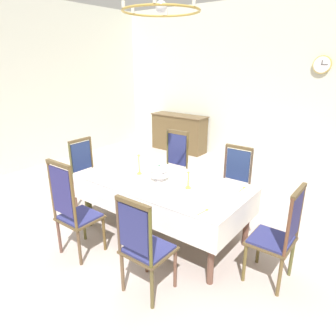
% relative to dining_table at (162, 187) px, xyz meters
% --- Properties ---
extents(ground, '(7.75, 7.15, 0.04)m').
position_rel_dining_table_xyz_m(ground, '(0.00, 0.07, -0.71)').
color(ground, '#C2B1AA').
extents(back_wall, '(7.75, 0.08, 3.36)m').
position_rel_dining_table_xyz_m(back_wall, '(0.00, 3.69, 0.99)').
color(back_wall, silver).
rests_on(back_wall, ground).
extents(left_wall, '(0.08, 7.15, 3.36)m').
position_rel_dining_table_xyz_m(left_wall, '(-3.91, 0.07, 0.99)').
color(left_wall, silver).
rests_on(left_wall, ground).
extents(dining_table, '(2.13, 1.07, 0.76)m').
position_rel_dining_table_xyz_m(dining_table, '(0.00, 0.00, 0.00)').
color(dining_table, '#504F20').
rests_on(dining_table, ground).
extents(tablecloth, '(2.15, 1.09, 0.33)m').
position_rel_dining_table_xyz_m(tablecloth, '(0.00, -0.00, -0.00)').
color(tablecloth, white).
rests_on(tablecloth, dining_table).
extents(chair_south_a, '(0.44, 0.42, 1.19)m').
position_rel_dining_table_xyz_m(chair_south_a, '(-0.54, -0.95, -0.10)').
color(chair_south_a, brown).
rests_on(chair_south_a, ground).
extents(chair_north_a, '(0.44, 0.42, 1.14)m').
position_rel_dining_table_xyz_m(chair_north_a, '(-0.54, 0.94, -0.12)').
color(chair_north_a, brown).
rests_on(chair_north_a, ground).
extents(chair_south_b, '(0.44, 0.42, 1.06)m').
position_rel_dining_table_xyz_m(chair_south_b, '(0.52, -0.94, -0.15)').
color(chair_south_b, brown).
rests_on(chair_south_b, ground).
extents(chair_north_b, '(0.44, 0.42, 1.07)m').
position_rel_dining_table_xyz_m(chair_north_b, '(0.52, 0.94, -0.14)').
color(chair_north_b, brown).
rests_on(chair_north_b, ground).
extents(chair_head_west, '(0.42, 0.44, 1.06)m').
position_rel_dining_table_xyz_m(chair_head_west, '(-1.47, 0.00, -0.15)').
color(chair_head_west, brown).
rests_on(chair_head_west, ground).
extents(chair_head_east, '(0.42, 0.44, 1.08)m').
position_rel_dining_table_xyz_m(chair_head_east, '(1.47, 0.00, -0.14)').
color(chair_head_east, brown).
rests_on(chair_head_east, ground).
extents(soup_tureen, '(0.24, 0.24, 0.20)m').
position_rel_dining_table_xyz_m(soup_tureen, '(-0.05, 0.00, 0.18)').
color(soup_tureen, white).
rests_on(soup_tureen, tablecloth).
extents(candlestick_west, '(0.07, 0.07, 0.38)m').
position_rel_dining_table_xyz_m(candlestick_west, '(-0.39, -0.00, 0.23)').
color(candlestick_west, gold).
rests_on(candlestick_west, tablecloth).
extents(candlestick_east, '(0.07, 0.07, 0.32)m').
position_rel_dining_table_xyz_m(candlestick_east, '(0.39, -0.00, 0.20)').
color(candlestick_east, gold).
rests_on(candlestick_east, tablecloth).
extents(bowl_near_left, '(0.19, 0.19, 0.05)m').
position_rel_dining_table_xyz_m(bowl_near_left, '(0.78, 0.36, 0.11)').
color(bowl_near_left, white).
rests_on(bowl_near_left, tablecloth).
extents(bowl_near_right, '(0.18, 0.18, 0.04)m').
position_rel_dining_table_xyz_m(bowl_near_right, '(0.72, -0.39, 0.10)').
color(bowl_near_right, white).
rests_on(bowl_near_right, tablecloth).
extents(spoon_primary, '(0.03, 0.18, 0.01)m').
position_rel_dining_table_xyz_m(spoon_primary, '(0.91, 0.39, 0.08)').
color(spoon_primary, gold).
rests_on(spoon_primary, tablecloth).
extents(spoon_secondary, '(0.04, 0.18, 0.01)m').
position_rel_dining_table_xyz_m(spoon_secondary, '(0.84, -0.36, 0.08)').
color(spoon_secondary, gold).
rests_on(spoon_secondary, tablecloth).
extents(sideboard, '(1.44, 0.48, 0.90)m').
position_rel_dining_table_xyz_m(sideboard, '(-2.12, 3.37, -0.24)').
color(sideboard, brown).
rests_on(sideboard, ground).
extents(mounted_clock, '(0.32, 0.06, 0.32)m').
position_rel_dining_table_xyz_m(mounted_clock, '(0.88, 3.61, 1.41)').
color(mounted_clock, '#D1B251').
extents(chandelier, '(0.84, 0.82, 0.66)m').
position_rel_dining_table_xyz_m(chandelier, '(0.00, -0.00, 1.98)').
color(chandelier, gold).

